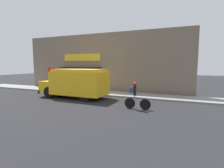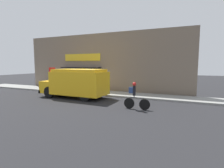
% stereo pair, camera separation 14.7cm
% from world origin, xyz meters
% --- Properties ---
extents(ground_plane, '(70.00, 70.00, 0.00)m').
position_xyz_m(ground_plane, '(0.00, 0.00, 0.00)').
color(ground_plane, '#232326').
extents(sidewalk, '(28.00, 2.23, 0.14)m').
position_xyz_m(sidewalk, '(0.00, 1.12, 0.07)').
color(sidewalk, gray).
rests_on(sidewalk, ground_plane).
extents(storefront, '(17.71, 0.92, 5.72)m').
position_xyz_m(storefront, '(-0.05, 2.66, 2.86)').
color(storefront, '#756656').
rests_on(storefront, ground_plane).
extents(school_bus, '(5.52, 2.70, 2.30)m').
position_xyz_m(school_bus, '(-0.03, -1.43, 1.20)').
color(school_bus, yellow).
rests_on(school_bus, ground_plane).
extents(cyclist, '(1.59, 0.23, 1.62)m').
position_xyz_m(cyclist, '(5.33, -3.03, 0.81)').
color(cyclist, black).
rests_on(cyclist, ground_plane).
extents(stop_sign_post, '(0.45, 0.45, 2.28)m').
position_xyz_m(stop_sign_post, '(-4.30, 0.59, 1.66)').
color(stop_sign_post, slate).
rests_on(stop_sign_post, sidewalk).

